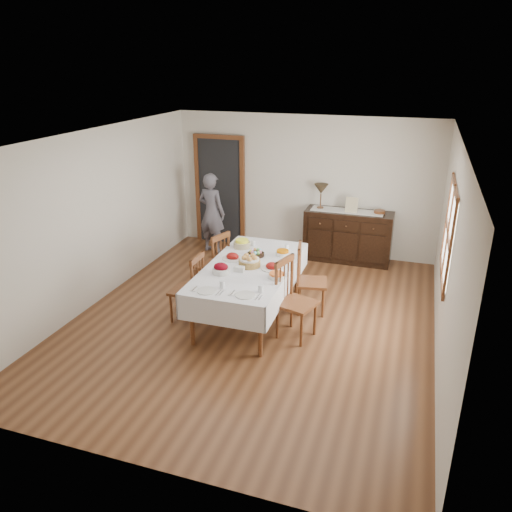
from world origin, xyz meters
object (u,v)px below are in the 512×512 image
(dining_table, at_px, (250,272))
(chair_right_near, at_px, (293,298))
(table_lamp, at_px, (321,190))
(chair_right_far, at_px, (308,278))
(person, at_px, (212,210))
(chair_left_near, at_px, (190,287))
(chair_left_far, at_px, (214,263))
(sideboard, at_px, (348,236))

(dining_table, distance_m, chair_right_near, 0.82)
(chair_right_near, distance_m, table_lamp, 3.11)
(table_lamp, bearing_deg, chair_right_far, -82.41)
(person, bearing_deg, table_lamp, -157.48)
(chair_left_near, relative_size, chair_left_far, 0.97)
(person, bearing_deg, chair_right_far, 153.27)
(sideboard, bearing_deg, chair_right_near, -95.35)
(person, relative_size, table_lamp, 3.60)
(chair_left_far, bearing_deg, person, -137.38)
(chair_left_far, height_order, table_lamp, table_lamp)
(chair_left_near, bearing_deg, chair_right_far, 118.35)
(chair_left_far, relative_size, chair_right_near, 0.95)
(dining_table, distance_m, chair_left_far, 0.94)
(chair_right_far, relative_size, table_lamp, 2.28)
(person, bearing_deg, chair_right_near, 143.16)
(chair_left_far, bearing_deg, sideboard, 158.50)
(dining_table, bearing_deg, chair_left_near, -154.88)
(chair_right_far, xyz_separation_m, table_lamp, (-0.30, 2.25, 0.77))
(dining_table, relative_size, sideboard, 1.47)
(chair_left_near, xyz_separation_m, chair_right_far, (1.54, 0.79, 0.02))
(dining_table, xyz_separation_m, person, (-1.56, 2.30, 0.12))
(dining_table, relative_size, person, 1.41)
(chair_left_near, xyz_separation_m, chair_right_near, (1.50, 0.03, 0.05))
(dining_table, xyz_separation_m, chair_right_near, (0.73, -0.34, -0.15))
(sideboard, relative_size, table_lamp, 3.44)
(chair_left_far, distance_m, sideboard, 2.76)
(chair_left_near, height_order, chair_right_far, chair_right_far)
(chair_left_far, relative_size, chair_right_far, 0.99)
(sideboard, xyz_separation_m, person, (-2.57, -0.34, 0.35))
(chair_right_far, distance_m, table_lamp, 2.39)
(dining_table, distance_m, chair_right_far, 0.89)
(chair_right_near, bearing_deg, sideboard, 11.24)
(chair_right_far, bearing_deg, person, 40.34)
(chair_right_far, distance_m, sideboard, 2.23)
(sideboard, bearing_deg, chair_left_far, -130.03)
(person, bearing_deg, dining_table, 136.38)
(chair_right_far, bearing_deg, sideboard, -17.06)
(chair_left_near, relative_size, table_lamp, 2.20)
(chair_left_far, bearing_deg, chair_right_far, 104.74)
(chair_right_near, height_order, sideboard, chair_right_near)
(dining_table, height_order, table_lamp, table_lamp)
(dining_table, height_order, chair_right_near, chair_right_near)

